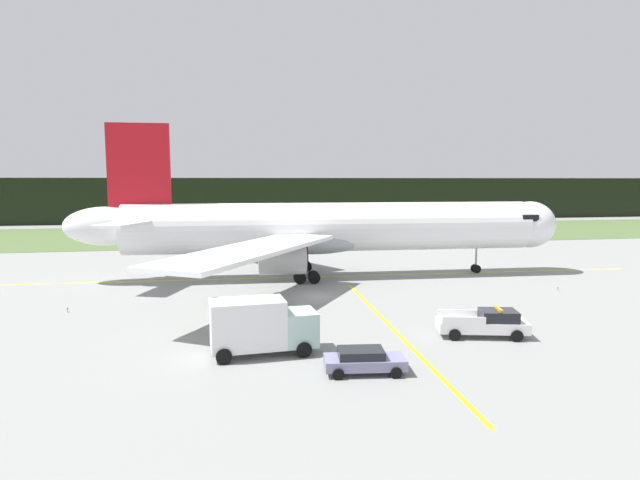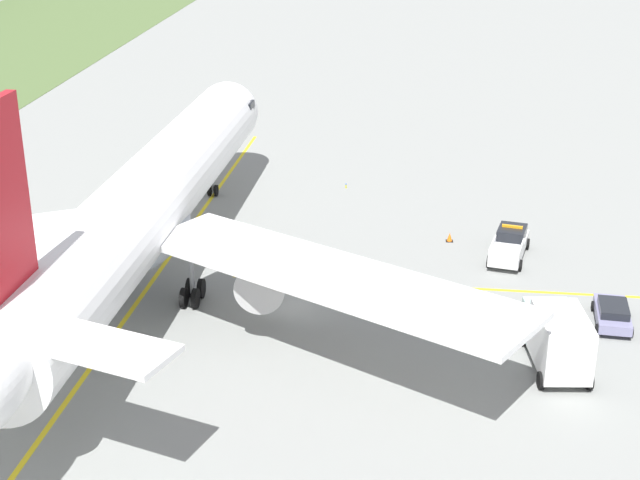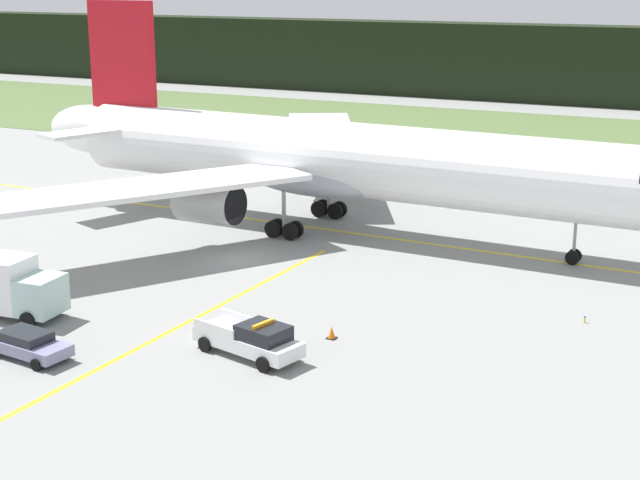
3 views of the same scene
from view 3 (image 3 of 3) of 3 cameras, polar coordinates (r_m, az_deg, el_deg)
The scene contains 11 objects.
ground at distance 62.34m, azimuth -4.94°, elevation -1.04°, with size 320.00×320.00×0.00m, color gray.
grass_verge at distance 111.03m, azimuth 9.46°, elevation 6.16°, with size 320.00×38.93×0.04m, color #4D6436.
distant_tree_line at distance 141.29m, azimuth 13.37°, elevation 10.12°, with size 288.00×6.71×10.71m, color black.
taxiway_centerline_main at distance 68.17m, azimuth 1.54°, elevation 0.47°, with size 67.70×0.30×0.01m, color yellow.
taxiway_centerline_spur at distance 51.56m, azimuth -7.59°, elevation -4.71°, with size 29.76×0.30×0.01m, color yellow.
airliner at distance 67.41m, azimuth 0.91°, elevation 4.76°, with size 51.93×46.27×15.71m.
ops_pickup_truck at distance 46.21m, azimuth -4.08°, elevation -5.86°, with size 6.00×3.30×1.94m.
catering_truck at distance 53.88m, azimuth -18.17°, elevation -2.53°, with size 6.30×3.05×3.43m.
staff_car at distance 48.11m, azimuth -16.89°, elevation -5.90°, with size 4.46×2.43×1.30m.
apron_cone at distance 48.53m, azimuth 0.70°, elevation -5.51°, with size 0.49×0.49×0.62m.
taxiway_edge_light_east at distance 52.55m, azimuth 15.39°, elevation -4.51°, with size 0.12×0.12×0.40m.
Camera 3 is at (30.77, -51.23, 17.74)m, focal length 54.09 mm.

